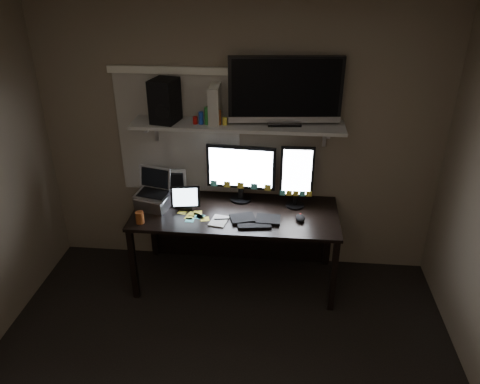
# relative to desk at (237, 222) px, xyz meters

# --- Properties ---
(ceiling) EXTENTS (3.60, 3.60, 0.00)m
(ceiling) POSITION_rel_desk_xyz_m (0.00, -1.55, 1.95)
(ceiling) COLOR silver
(ceiling) RESTS_ON back_wall
(back_wall) EXTENTS (3.60, 0.00, 3.60)m
(back_wall) POSITION_rel_desk_xyz_m (0.00, 0.25, 0.70)
(back_wall) COLOR #716551
(back_wall) RESTS_ON floor
(window_blinds) EXTENTS (1.10, 0.02, 1.10)m
(window_blinds) POSITION_rel_desk_xyz_m (-0.55, 0.24, 0.75)
(window_blinds) COLOR beige
(window_blinds) RESTS_ON back_wall
(desk) EXTENTS (1.80, 0.75, 0.73)m
(desk) POSITION_rel_desk_xyz_m (0.00, 0.00, 0.00)
(desk) COLOR black
(desk) RESTS_ON floor
(wall_shelf) EXTENTS (1.80, 0.35, 0.03)m
(wall_shelf) POSITION_rel_desk_xyz_m (0.00, 0.08, 0.91)
(wall_shelf) COLOR #B3B2AE
(wall_shelf) RESTS_ON back_wall
(monitor_landscape) EXTENTS (0.62, 0.11, 0.54)m
(monitor_landscape) POSITION_rel_desk_xyz_m (0.03, 0.11, 0.45)
(monitor_landscape) COLOR black
(monitor_landscape) RESTS_ON desk
(monitor_portrait) EXTENTS (0.29, 0.06, 0.58)m
(monitor_portrait) POSITION_rel_desk_xyz_m (0.52, 0.04, 0.47)
(monitor_portrait) COLOR black
(monitor_portrait) RESTS_ON desk
(keyboard) EXTENTS (0.45, 0.23, 0.03)m
(keyboard) POSITION_rel_desk_xyz_m (0.18, -0.25, 0.19)
(keyboard) COLOR black
(keyboard) RESTS_ON desk
(mouse) EXTENTS (0.09, 0.13, 0.04)m
(mouse) POSITION_rel_desk_xyz_m (0.56, -0.21, 0.20)
(mouse) COLOR black
(mouse) RESTS_ON desk
(notepad) EXTENTS (0.17, 0.21, 0.01)m
(notepad) POSITION_rel_desk_xyz_m (-0.12, -0.30, 0.18)
(notepad) COLOR beige
(notepad) RESTS_ON desk
(tablet) EXTENTS (0.27, 0.15, 0.22)m
(tablet) POSITION_rel_desk_xyz_m (-0.44, -0.11, 0.29)
(tablet) COLOR black
(tablet) RESTS_ON desk
(file_sorter) EXTENTS (0.22, 0.11, 0.27)m
(file_sorter) POSITION_rel_desk_xyz_m (-0.61, 0.11, 0.31)
(file_sorter) COLOR black
(file_sorter) RESTS_ON desk
(laptop) EXTENTS (0.36, 0.32, 0.34)m
(laptop) POSITION_rel_desk_xyz_m (-0.73, -0.12, 0.35)
(laptop) COLOR silver
(laptop) RESTS_ON desk
(cup) EXTENTS (0.09, 0.09, 0.10)m
(cup) POSITION_rel_desk_xyz_m (-0.78, -0.38, 0.23)
(cup) COLOR brown
(cup) RESTS_ON desk
(sticky_notes) EXTENTS (0.32, 0.24, 0.00)m
(sticky_notes) POSITION_rel_desk_xyz_m (-0.35, -0.26, 0.18)
(sticky_notes) COLOR yellow
(sticky_notes) RESTS_ON desk
(tv) EXTENTS (0.94, 0.26, 0.56)m
(tv) POSITION_rel_desk_xyz_m (0.39, 0.10, 1.21)
(tv) COLOR black
(tv) RESTS_ON wall_shelf
(game_console) EXTENTS (0.09, 0.27, 0.31)m
(game_console) POSITION_rel_desk_xyz_m (-0.19, 0.09, 1.08)
(game_console) COLOR silver
(game_console) RESTS_ON wall_shelf
(speaker) EXTENTS (0.24, 0.28, 0.36)m
(speaker) POSITION_rel_desk_xyz_m (-0.61, 0.06, 1.11)
(speaker) COLOR black
(speaker) RESTS_ON wall_shelf
(bottles) EXTENTS (0.25, 0.08, 0.16)m
(bottles) POSITION_rel_desk_xyz_m (-0.23, 0.02, 1.00)
(bottles) COLOR #A50F0C
(bottles) RESTS_ON wall_shelf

